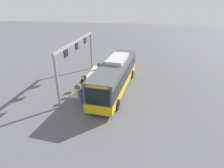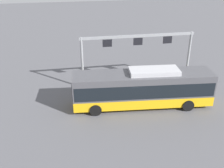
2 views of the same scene
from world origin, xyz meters
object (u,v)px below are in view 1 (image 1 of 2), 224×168
object	(u,v)px
person_boarding	(78,89)
person_waiting_far	(85,80)
person_waiting_near	(83,85)
trash_bin	(99,66)
bus_main	(115,74)
person_waiting_mid	(81,95)

from	to	relation	value
person_boarding	person_waiting_far	xyz separation A→B (m)	(-2.40, -0.06, 0.00)
person_waiting_near	trash_bin	distance (m)	7.32
person_boarding	person_waiting_near	world-z (taller)	same
bus_main	trash_bin	bearing A→B (deg)	-145.14
bus_main	person_waiting_far	distance (m)	3.45
bus_main	person_waiting_near	bearing A→B (deg)	-56.66
person_waiting_near	person_waiting_mid	bearing A→B (deg)	-92.68
bus_main	person_waiting_near	world-z (taller)	bus_main
bus_main	person_boarding	distance (m)	4.46
person_waiting_far	person_boarding	bearing A→B (deg)	-60.65
bus_main	person_waiting_far	xyz separation A→B (m)	(0.52, -3.33, -0.76)
person_waiting_far	person_waiting_mid	bearing A→B (deg)	-50.74
person_waiting_near	person_waiting_far	distance (m)	1.20
person_boarding	person_waiting_far	size ratio (longest dim) A/B	1.00
person_boarding	person_waiting_far	world-z (taller)	same
person_boarding	person_waiting_near	size ratio (longest dim) A/B	1.00
person_waiting_mid	trash_bin	size ratio (longest dim) A/B	1.86
person_boarding	bus_main	bearing A→B (deg)	30.53
person_waiting_far	trash_bin	world-z (taller)	person_waiting_far
person_waiting_near	bus_main	bearing A→B (deg)	11.43
bus_main	person_waiting_near	size ratio (longest dim) A/B	7.22
bus_main	person_boarding	xyz separation A→B (m)	(2.93, -3.27, -0.76)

